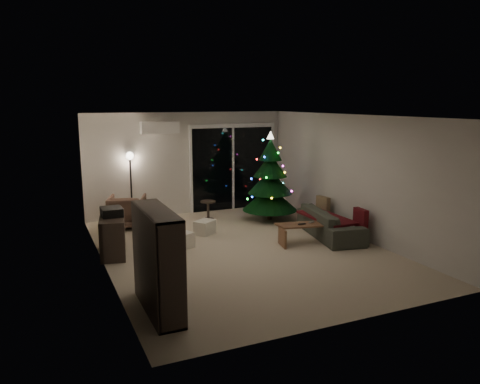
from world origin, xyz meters
The scene contains 18 objects.
room centered at (0.46, 1.49, 1.02)m, with size 6.50×7.51×2.60m.
bookshelf centered at (-2.25, -1.92, 0.69)m, with size 0.35×1.39×1.39m, color #2C2622, non-canonical shape.
media_cabinet centered at (-2.25, 0.75, 0.36)m, with size 0.43×1.15×0.72m, color #2C2622.
stereo centered at (-2.25, 0.75, 0.79)m, with size 0.36×0.43×0.15m, color black.
armchair centered at (-1.66, 2.50, 0.36)m, with size 0.77×0.79×0.72m, color brown.
ottoman centered at (-1.20, 1.58, 0.21)m, with size 0.46×0.46×0.41m, color #EFE8BA.
cardboard_box_a centered at (-1.01, 0.55, 0.15)m, with size 0.42×0.32×0.30m, color beige.
cardboard_box_b centered at (-0.28, 1.28, 0.15)m, with size 0.42×0.31×0.29m, color beige.
side_table centered at (0.22, 2.42, 0.22)m, with size 0.36×0.36×0.45m, color #2C2622.
floor_lamp centered at (-1.41, 3.25, 0.76)m, with size 0.24×0.24×1.53m, color black.
sofa centered at (2.05, 0.08, 0.28)m, with size 1.93×0.76×0.56m, color #52584B.
sofa_throw centered at (1.95, 0.08, 0.41)m, with size 0.60×1.39×0.05m, color maroon.
cushion_a centered at (2.30, 0.73, 0.51)m, with size 0.11×0.37×0.37m, color tan.
cushion_b centered at (2.30, -0.57, 0.51)m, with size 0.11×0.37×0.37m, color maroon.
coffee_table centered at (1.39, -0.13, 0.19)m, with size 1.22×0.43×0.39m, color brown, non-canonical shape.
remote_a centered at (1.24, -0.13, 0.40)m, with size 0.15×0.05×0.02m, color black.
remote_b centered at (1.49, -0.08, 0.40)m, with size 0.14×0.04×0.02m, color slate.
christmas_tree centered at (1.55, 1.82, 1.04)m, with size 1.29×1.29×2.08m, color black.
Camera 1 is at (-3.47, -7.72, 2.77)m, focal length 35.00 mm.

